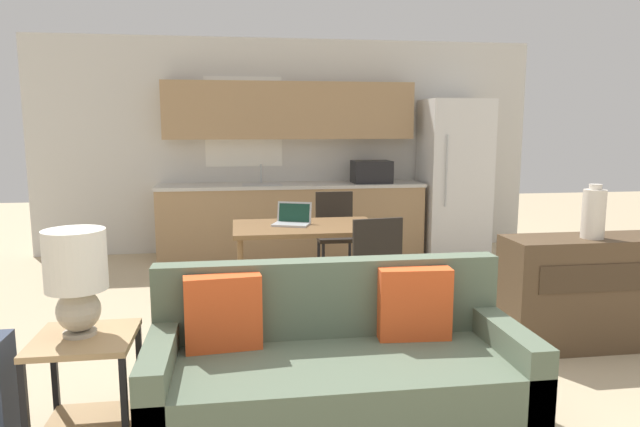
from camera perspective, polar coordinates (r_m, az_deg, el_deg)
The scene contains 12 objects.
wall_back at distance 7.42m, azimuth -3.20°, elevation 6.75°, with size 6.40×0.07×2.70m.
kitchen_counter at distance 7.16m, azimuth -2.74°, elevation 2.58°, with size 3.29×0.65×2.15m.
refrigerator at distance 7.55m, azimuth 13.22°, elevation 3.66°, with size 0.80×0.73×1.94m.
dining_table at distance 5.18m, azimuth -1.47°, elevation -1.94°, with size 1.30×0.83×0.72m.
couch at distance 3.12m, azimuth 1.63°, elevation -15.18°, with size 1.93×0.80×0.88m.
side_table at distance 3.15m, azimuth -22.32°, elevation -14.60°, with size 0.48×0.48×0.59m.
table_lamp at distance 3.02m, azimuth -23.20°, elevation -5.61°, with size 0.29×0.29×0.53m.
credenza at distance 4.63m, azimuth 24.82°, elevation -7.14°, with size 1.18×0.42×0.82m.
vase at distance 4.48m, azimuth 25.69°, elevation 0.03°, with size 0.16×0.16×0.39m.
dining_chair_near_right at distance 4.53m, azimuth 5.16°, elevation -5.28°, with size 0.48×0.48×0.92m.
dining_chair_far_right at distance 6.02m, azimuth 1.60°, elevation -1.73°, with size 0.42×0.42×0.92m.
laptop at distance 5.21m, azimuth -2.76°, elevation -0.57°, with size 0.39×0.35×0.20m.
Camera 1 is at (-0.68, -2.76, 1.61)m, focal length 32.00 mm.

